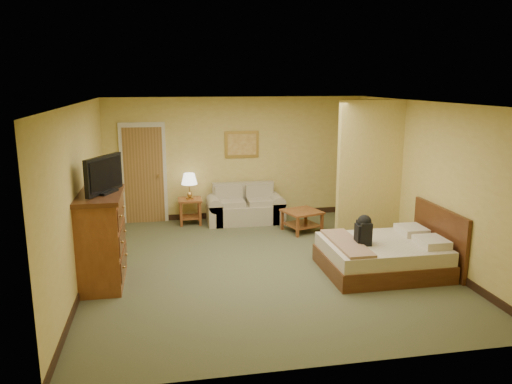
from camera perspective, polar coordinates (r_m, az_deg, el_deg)
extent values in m
plane|color=#505235|center=(8.18, 0.91, -8.35)|extent=(6.00, 6.00, 0.00)
plane|color=white|center=(7.65, 0.98, 10.17)|extent=(6.00, 6.00, 0.00)
cube|color=#D1B759|center=(10.72, -2.28, 3.87)|extent=(5.50, 0.02, 2.60)
cube|color=#D1B759|center=(7.75, -19.39, -0.21)|extent=(0.02, 6.00, 2.60)
cube|color=#D1B759|center=(8.78, 18.83, 1.26)|extent=(0.02, 6.00, 2.60)
cube|color=#D1B759|center=(9.32, 12.84, 2.25)|extent=(1.20, 0.15, 2.60)
cube|color=beige|center=(10.63, -12.71, 2.13)|extent=(0.94, 0.06, 2.10)
cube|color=brown|center=(10.62, -12.70, 1.85)|extent=(0.80, 0.04, 2.00)
cylinder|color=#B28641|center=(10.56, -11.08, 1.86)|extent=(0.04, 0.12, 0.04)
cube|color=black|center=(10.97, -2.22, -2.56)|extent=(5.50, 0.02, 0.12)
cube|color=tan|center=(10.50, -1.20, -2.45)|extent=(1.32, 0.70, 0.39)
cube|color=tan|center=(10.70, -1.48, 0.05)|extent=(1.32, 0.17, 0.41)
cube|color=tan|center=(10.41, -4.78, -2.49)|extent=(0.28, 0.70, 0.44)
cube|color=tan|center=(10.62, 2.30, -2.16)|extent=(0.28, 0.70, 0.44)
cube|color=brown|center=(10.43, -7.57, -0.89)|extent=(0.48, 0.48, 0.04)
cube|color=brown|center=(10.52, -7.51, -2.83)|extent=(0.41, 0.41, 0.03)
cube|color=brown|center=(10.30, -8.54, -2.62)|extent=(0.05, 0.05, 0.49)
cube|color=brown|center=(10.32, -6.39, -2.53)|extent=(0.05, 0.05, 0.49)
cube|color=brown|center=(10.67, -8.63, -2.08)|extent=(0.05, 0.05, 0.49)
cube|color=brown|center=(10.69, -6.55, -1.99)|extent=(0.05, 0.05, 0.49)
cylinder|color=#B28641|center=(10.42, -7.58, -0.69)|extent=(0.16, 0.16, 0.04)
cylinder|color=#B28641|center=(10.37, -7.61, 0.43)|extent=(0.02, 0.02, 0.27)
cone|color=white|center=(10.33, -7.64, 1.51)|extent=(0.33, 0.33, 0.23)
cube|color=brown|center=(9.87, 5.28, -2.24)|extent=(0.83, 0.83, 0.04)
cube|color=brown|center=(9.94, 5.25, -3.72)|extent=(0.71, 0.71, 0.03)
cube|color=brown|center=(9.59, 4.09, -3.95)|extent=(0.05, 0.05, 0.40)
cube|color=brown|center=(10.26, 6.35, -2.89)|extent=(0.05, 0.05, 0.40)
cube|color=#B78E3F|center=(10.68, -1.64, 5.46)|extent=(0.73, 0.03, 0.57)
cube|color=#B47A37|center=(10.66, -1.62, 5.45)|extent=(0.61, 0.02, 0.45)
cube|color=brown|center=(7.62, -17.28, -5.37)|extent=(0.59, 1.19, 1.29)
cube|color=#472210|center=(7.45, -17.62, -0.39)|extent=(0.67, 1.27, 0.06)
cube|color=black|center=(7.43, -16.88, 0.01)|extent=(0.36, 0.44, 0.03)
cube|color=black|center=(7.38, -17.00, 1.95)|extent=(0.44, 0.81, 0.52)
cube|color=#472210|center=(8.12, 14.11, -7.89)|extent=(1.80, 1.44, 0.27)
cube|color=beige|center=(8.04, 14.20, -6.27)|extent=(1.74, 1.38, 0.22)
cube|color=#472210|center=(8.44, 20.19, -4.93)|extent=(0.06, 1.53, 0.99)
cube|color=silver|center=(8.02, 19.44, -5.44)|extent=(0.40, 0.49, 0.13)
cube|color=silver|center=(8.54, 17.36, -4.20)|extent=(0.40, 0.49, 0.13)
cube|color=#8F6A4E|center=(7.78, 10.32, -5.74)|extent=(0.40, 1.35, 0.04)
cube|color=black|center=(7.78, 12.23, -4.59)|extent=(0.19, 0.28, 0.35)
sphere|color=black|center=(7.73, 12.29, -3.33)|extent=(0.21, 0.21, 0.21)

